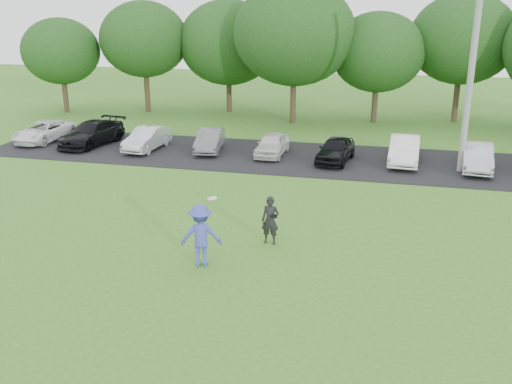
% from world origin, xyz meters
% --- Properties ---
extents(ground, '(100.00, 100.00, 0.00)m').
position_xyz_m(ground, '(0.00, 0.00, 0.00)').
color(ground, '#3A7220').
rests_on(ground, ground).
extents(parking_lot, '(32.00, 6.50, 0.03)m').
position_xyz_m(parking_lot, '(0.00, 13.00, 0.01)').
color(parking_lot, black).
rests_on(parking_lot, ground).
extents(utility_pole, '(0.28, 0.28, 9.19)m').
position_xyz_m(utility_pole, '(7.30, 12.40, 4.59)').
color(utility_pole, gray).
rests_on(utility_pole, ground).
extents(frisbee_player, '(1.32, 0.98, 2.07)m').
position_xyz_m(frisbee_player, '(-0.87, 0.44, 0.92)').
color(frisbee_player, '#3E49AF').
rests_on(frisbee_player, ground).
extents(camera_bystander, '(0.56, 0.42, 1.53)m').
position_xyz_m(camera_bystander, '(0.72, 2.43, 0.77)').
color(camera_bystander, black).
rests_on(camera_bystander, ground).
extents(parked_cars, '(30.88, 4.65, 1.26)m').
position_xyz_m(parked_cars, '(0.06, 13.01, 0.61)').
color(parked_cars, white).
rests_on(parked_cars, parking_lot).
extents(tree_row, '(42.39, 9.85, 8.64)m').
position_xyz_m(tree_row, '(1.51, 22.76, 4.91)').
color(tree_row, '#38281C').
rests_on(tree_row, ground).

